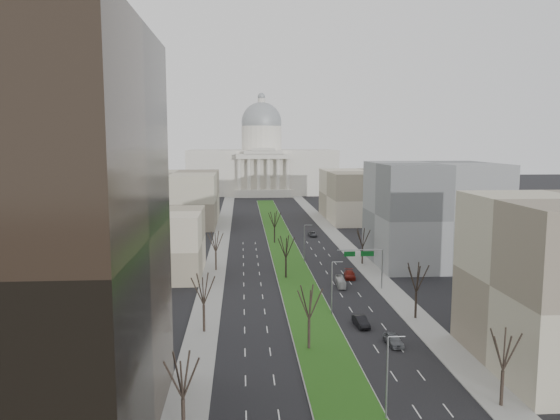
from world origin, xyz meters
name	(u,v)px	position (x,y,z in m)	size (l,w,h in m)	color
ground	(281,243)	(0.00, 120.00, 0.00)	(600.00, 600.00, 0.00)	black
median	(282,243)	(0.00, 118.99, 0.10)	(8.00, 222.03, 0.20)	#999993
sidewalk_left	(216,263)	(-17.50, 95.00, 0.07)	(5.00, 330.00, 0.15)	gray
sidewalk_right	(361,261)	(17.50, 95.00, 0.07)	(5.00, 330.00, 0.15)	gray
capitol	(262,164)	(0.00, 269.59, 16.31)	(80.00, 46.00, 55.00)	beige
building_beige_left	(142,244)	(-33.00, 85.00, 7.00)	(26.00, 22.00, 14.00)	gray
building_grey_right	(433,214)	(34.00, 92.00, 12.00)	(28.00, 26.00, 24.00)	slate
building_far_left	(174,198)	(-35.00, 160.00, 9.00)	(30.00, 40.00, 18.00)	gray
building_far_right	(367,195)	(35.00, 165.00, 9.00)	(30.00, 40.00, 18.00)	gray
tree_left_near	(182,374)	(-17.20, 18.00, 6.61)	(5.10, 5.10, 9.18)	black
tree_left_mid	(203,288)	(-17.20, 48.00, 7.00)	(5.40, 5.40, 9.72)	black
tree_left_far	(216,241)	(-17.20, 88.00, 6.84)	(5.28, 5.28, 9.50)	black
tree_right_near	(504,348)	(17.20, 22.00, 6.69)	(5.16, 5.16, 9.29)	black
tree_right_mid	(417,276)	(17.20, 52.00, 7.16)	(5.52, 5.52, 9.94)	black
tree_right_far	(363,237)	(17.20, 92.00, 6.53)	(5.04, 5.04, 9.07)	black
tree_median_a	(309,301)	(-2.00, 40.00, 7.00)	(5.40, 5.40, 9.72)	black
tree_median_b	(286,246)	(-2.00, 80.00, 7.00)	(5.40, 5.40, 9.72)	black
tree_median_c	(274,219)	(-2.00, 120.00, 7.00)	(5.40, 5.40, 9.72)	black
streetlamp_median_a	(388,376)	(3.76, 20.00, 4.81)	(1.90, 0.20, 9.16)	gray
streetlamp_median_b	(332,287)	(3.76, 55.00, 4.81)	(1.90, 0.20, 9.16)	gray
streetlamp_median_c	(305,243)	(3.76, 95.00, 4.81)	(1.90, 0.20, 9.16)	gray
mast_arm_signs	(369,259)	(13.49, 70.03, 6.11)	(9.12, 0.24, 8.09)	gray
car_grey_near	(393,340)	(10.32, 40.74, 0.82)	(1.93, 4.79, 1.63)	#53565B
car_black	(361,321)	(7.39, 48.92, 0.80)	(1.70, 4.88, 1.61)	black
car_red	(350,275)	(11.60, 79.03, 0.80)	(2.24, 5.51, 1.60)	maroon
car_grey_far	(313,234)	(10.36, 130.44, 0.71)	(2.35, 5.09, 1.41)	#424449
box_van	(340,282)	(8.46, 72.71, 0.89)	(1.50, 6.41, 1.78)	silver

